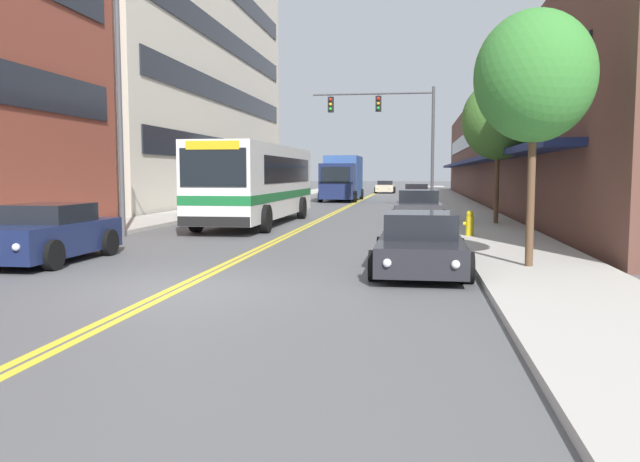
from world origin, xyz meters
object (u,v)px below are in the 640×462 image
car_red_parked_right_far (416,194)px  street_lamp_left_near (129,79)px  street_tree_right_mid (498,120)px  traffic_signal_mast (392,122)px  fire_hydrant (470,223)px  car_white_parked_left_mid (279,196)px  city_bus (258,180)px  box_truck (342,178)px  car_charcoal_parked_right_foreground (420,245)px  car_dark_grey_parked_right_mid (418,208)px  car_champagne_moving_lead (385,187)px  car_navy_parked_left_near (46,234)px  street_tree_right_near (534,77)px

car_red_parked_right_far → street_lamp_left_near: 27.47m
car_red_parked_right_far → street_tree_right_mid: (3.10, -19.51, 3.52)m
traffic_signal_mast → fire_hydrant: traffic_signal_mast is taller
car_white_parked_left_mid → fire_hydrant: (10.40, -19.15, -0.13)m
car_white_parked_left_mid → fire_hydrant: size_ratio=5.84×
city_bus → box_truck: size_ratio=1.47×
car_red_parked_right_far → car_white_parked_left_mid: bearing=-147.2°
traffic_signal_mast → fire_hydrant: bearing=-80.0°
car_white_parked_left_mid → street_tree_right_mid: (11.84, -13.89, 3.48)m
car_charcoal_parked_right_foreground → box_truck: box_truck is taller
traffic_signal_mast → street_lamp_left_near: street_lamp_left_near is taller
car_dark_grey_parked_right_mid → car_champagne_moving_lead: 40.83m
box_truck → street_lamp_left_near: street_lamp_left_near is taller
car_dark_grey_parked_right_mid → car_red_parked_right_far: car_dark_grey_parked_right_mid is taller
car_red_parked_right_far → traffic_signal_mast: traffic_signal_mast is taller
car_white_parked_left_mid → box_truck: (3.10, 8.48, 1.08)m
city_bus → car_white_parked_left_mid: bearing=99.1°
traffic_signal_mast → car_dark_grey_parked_right_mid: bearing=-82.3°
street_tree_right_mid → city_bus: bearing=-179.8°
city_bus → car_dark_grey_parked_right_mid: (6.59, 0.95, -1.15)m
car_champagne_moving_lead → fire_hydrant: car_champagne_moving_lead is taller
car_dark_grey_parked_right_mid → car_red_parked_right_far: bearing=90.3°
car_champagne_moving_lead → car_charcoal_parked_right_foreground: bearing=-86.4°
box_truck → street_tree_right_mid: bearing=-68.7°
car_navy_parked_left_near → car_charcoal_parked_right_foreground: (8.78, -0.20, -0.07)m
street_tree_right_near → car_dark_grey_parked_right_mid: bearing=100.2°
street_tree_right_near → city_bus: bearing=127.3°
box_truck → street_tree_right_mid: 24.14m
street_tree_right_near → car_champagne_moving_lead: bearing=96.1°
street_tree_right_mid → fire_hydrant: bearing=-105.4°
car_navy_parked_left_near → car_dark_grey_parked_right_mid: (8.78, 12.64, 0.00)m
car_charcoal_parked_right_foreground → traffic_signal_mast: (-1.57, 24.44, 4.57)m
car_champagne_moving_lead → traffic_signal_mast: 29.49m
car_white_parked_left_mid → car_red_parked_right_far: 10.39m
box_truck → street_tree_right_near: (8.00, -34.04, 2.33)m
car_navy_parked_left_near → street_lamp_left_near: bearing=95.4°
car_red_parked_right_far → street_tree_right_near: 31.47m
car_white_parked_left_mid → car_red_parked_right_far: size_ratio=1.07×
car_charcoal_parked_right_foreground → street_lamp_left_near: street_lamp_left_near is taller
street_lamp_left_near → car_dark_grey_parked_right_mid: bearing=36.5°
car_dark_grey_parked_right_mid → street_tree_right_mid: street_tree_right_mid is taller
car_charcoal_parked_right_foreground → car_red_parked_right_far: bearing=90.2°
city_bus → street_tree_right_mid: 9.89m
car_white_parked_left_mid → car_charcoal_parked_right_foreground: (8.83, -25.80, -0.09)m
car_dark_grey_parked_right_mid → fire_hydrant: 6.38m
car_red_parked_right_far → traffic_signal_mast: (-1.48, -6.98, 4.52)m
fire_hydrant → car_white_parked_left_mid: bearing=118.5°
city_bus → car_red_parked_right_far: city_bus is taller
car_champagne_moving_lead → car_dark_grey_parked_right_mid: bearing=-85.2°
car_charcoal_parked_right_foreground → fire_hydrant: (1.57, 6.65, -0.04)m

